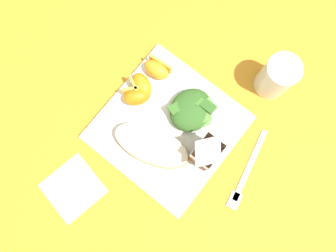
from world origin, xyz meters
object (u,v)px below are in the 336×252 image
orange_wedge_front (157,69)px  orange_wedge_rear (137,96)px  white_plate (168,127)px  milk_carton (206,153)px  orange_wedge_middle (141,86)px  metal_fork (246,175)px  cheesy_pizza_bread (151,145)px  drinking_clear_cup (277,77)px  green_salad_pile (192,110)px  paper_napkin (73,188)px

orange_wedge_front → orange_wedge_rear: (0.08, 0.00, 0.00)m
white_plate → milk_carton: (0.00, 0.10, 0.07)m
orange_wedge_middle → metal_fork: size_ratio=0.37×
white_plate → cheesy_pizza_bread: size_ratio=1.51×
milk_carton → white_plate: bearing=-91.4°
milk_carton → drinking_clear_cup: (-0.23, 0.02, -0.02)m
cheesy_pizza_bread → green_salad_pile: bearing=169.6°
white_plate → milk_carton: size_ratio=2.55×
orange_wedge_middle → drinking_clear_cup: 0.29m
orange_wedge_middle → metal_fork: bearing=88.1°
orange_wedge_rear → milk_carton: bearing=87.0°
orange_wedge_front → drinking_clear_cup: bearing=123.2°
milk_carton → paper_napkin: bearing=-37.6°
metal_fork → drinking_clear_cup: 0.22m
drinking_clear_cup → green_salad_pile: bearing=-30.9°
orange_wedge_middle → orange_wedge_rear: same height
green_salad_pile → cheesy_pizza_bread: bearing=-10.4°
orange_wedge_front → metal_fork: 0.30m
paper_napkin → metal_fork: (-0.26, 0.28, 0.00)m
cheesy_pizza_bread → drinking_clear_cup: bearing=156.7°
paper_napkin → orange_wedge_front: bearing=-176.6°
orange_wedge_rear → metal_fork: bearing=93.0°
green_salad_pile → orange_wedge_rear: green_salad_pile is taller
cheesy_pizza_bread → drinking_clear_cup: size_ratio=1.79×
orange_wedge_front → white_plate: bearing=49.4°
white_plate → orange_wedge_front: orange_wedge_front is taller
milk_carton → green_salad_pile: bearing=-127.3°
paper_napkin → drinking_clear_cup: (-0.46, 0.20, 0.05)m
orange_wedge_front → paper_napkin: (0.32, 0.02, -0.03)m
orange_wedge_front → metal_fork: orange_wedge_front is taller
orange_wedge_front → cheesy_pizza_bread: bearing=34.5°
orange_wedge_middle → paper_napkin: 0.27m
green_salad_pile → orange_wedge_rear: (0.05, -0.11, -0.00)m
orange_wedge_rear → paper_napkin: size_ratio=0.63×
metal_fork → drinking_clear_cup: bearing=-158.8°
white_plate → orange_wedge_middle: size_ratio=4.02×
orange_wedge_rear → drinking_clear_cup: 0.31m
orange_wedge_rear → metal_fork: 0.29m
orange_wedge_rear → drinking_clear_cup: bearing=135.7°
orange_wedge_middle → orange_wedge_rear: size_ratio=1.01×
green_salad_pile → orange_wedge_middle: 0.12m
orange_wedge_front → orange_wedge_middle: 0.05m
cheesy_pizza_bread → paper_napkin: size_ratio=1.68×
green_salad_pile → metal_fork: green_salad_pile is taller
orange_wedge_rear → metal_fork: size_ratio=0.37×
metal_fork → orange_wedge_middle: bearing=-91.9°
cheesy_pizza_bread → milk_carton: 0.12m
drinking_clear_cup → orange_wedge_rear: bearing=-44.3°
white_plate → orange_wedge_rear: 0.10m
green_salad_pile → drinking_clear_cup: 0.20m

